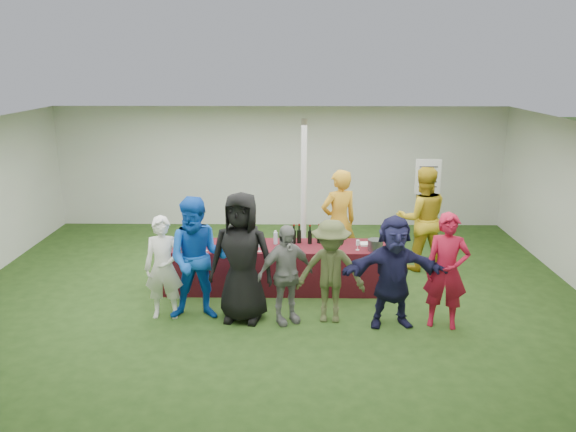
{
  "coord_description": "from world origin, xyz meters",
  "views": [
    {
      "loc": [
        0.36,
        -8.45,
        3.66
      ],
      "look_at": [
        0.24,
        0.22,
        1.25
      ],
      "focal_mm": 35.0,
      "sensor_mm": 36.0,
      "label": 1
    }
  ],
  "objects_px": {
    "customer_1": "(198,259)",
    "customer_4": "(331,272)",
    "staff_pourer": "(339,222)",
    "customer_2": "(242,257)",
    "wine_list_sign": "(428,183)",
    "customer_0": "(164,268)",
    "customer_3": "(285,274)",
    "customer_6": "(446,271)",
    "dump_bucket": "(375,245)",
    "serving_table": "(276,267)",
    "customer_5": "(393,272)",
    "staff_back": "(422,219)"
  },
  "relations": [
    {
      "from": "staff_back",
      "to": "customer_2",
      "type": "xyz_separation_m",
      "value": [
        -3.02,
        -2.12,
        0.01
      ]
    },
    {
      "from": "dump_bucket",
      "to": "customer_1",
      "type": "xyz_separation_m",
      "value": [
        -2.66,
        -0.89,
        0.07
      ]
    },
    {
      "from": "customer_6",
      "to": "customer_0",
      "type": "bearing_deg",
      "value": -169.13
    },
    {
      "from": "customer_3",
      "to": "customer_6",
      "type": "xyz_separation_m",
      "value": [
        2.25,
        -0.1,
        0.1
      ]
    },
    {
      "from": "wine_list_sign",
      "to": "customer_4",
      "type": "relative_size",
      "value": 1.19
    },
    {
      "from": "staff_back",
      "to": "customer_5",
      "type": "relative_size",
      "value": 1.16
    },
    {
      "from": "customer_3",
      "to": "customer_0",
      "type": "bearing_deg",
      "value": 148.11
    },
    {
      "from": "serving_table",
      "to": "customer_2",
      "type": "height_order",
      "value": "customer_2"
    },
    {
      "from": "customer_3",
      "to": "staff_pourer",
      "type": "bearing_deg",
      "value": 38.17
    },
    {
      "from": "customer_3",
      "to": "customer_6",
      "type": "relative_size",
      "value": 0.88
    },
    {
      "from": "serving_table",
      "to": "wine_list_sign",
      "type": "bearing_deg",
      "value": 37.08
    },
    {
      "from": "staff_back",
      "to": "customer_5",
      "type": "xyz_separation_m",
      "value": [
        -0.88,
        -2.28,
        -0.13
      ]
    },
    {
      "from": "wine_list_sign",
      "to": "customer_6",
      "type": "distance_m",
      "value": 3.61
    },
    {
      "from": "staff_pourer",
      "to": "customer_6",
      "type": "height_order",
      "value": "staff_pourer"
    },
    {
      "from": "customer_1",
      "to": "customer_4",
      "type": "bearing_deg",
      "value": -4.71
    },
    {
      "from": "dump_bucket",
      "to": "customer_3",
      "type": "bearing_deg",
      "value": -144.32
    },
    {
      "from": "customer_4",
      "to": "customer_6",
      "type": "distance_m",
      "value": 1.61
    },
    {
      "from": "staff_back",
      "to": "customer_3",
      "type": "distance_m",
      "value": 3.26
    },
    {
      "from": "serving_table",
      "to": "staff_back",
      "type": "xyz_separation_m",
      "value": [
        2.57,
        0.98,
        0.56
      ]
    },
    {
      "from": "customer_1",
      "to": "customer_5",
      "type": "distance_m",
      "value": 2.78
    },
    {
      "from": "customer_4",
      "to": "customer_2",
      "type": "bearing_deg",
      "value": -176.55
    },
    {
      "from": "dump_bucket",
      "to": "customer_6",
      "type": "height_order",
      "value": "customer_6"
    },
    {
      "from": "dump_bucket",
      "to": "customer_2",
      "type": "xyz_separation_m",
      "value": [
        -2.03,
        -0.92,
        0.11
      ]
    },
    {
      "from": "staff_back",
      "to": "customer_2",
      "type": "height_order",
      "value": "customer_2"
    },
    {
      "from": "dump_bucket",
      "to": "customer_6",
      "type": "bearing_deg",
      "value": -52.67
    },
    {
      "from": "serving_table",
      "to": "dump_bucket",
      "type": "relative_size",
      "value": 15.01
    },
    {
      "from": "dump_bucket",
      "to": "customer_2",
      "type": "bearing_deg",
      "value": -155.55
    },
    {
      "from": "customer_3",
      "to": "serving_table",
      "type": "bearing_deg",
      "value": 71.16
    },
    {
      "from": "wine_list_sign",
      "to": "customer_0",
      "type": "relative_size",
      "value": 1.17
    },
    {
      "from": "wine_list_sign",
      "to": "customer_6",
      "type": "height_order",
      "value": "wine_list_sign"
    },
    {
      "from": "dump_bucket",
      "to": "customer_6",
      "type": "xyz_separation_m",
      "value": [
        0.84,
        -1.1,
        -0.01
      ]
    },
    {
      "from": "customer_2",
      "to": "customer_4",
      "type": "height_order",
      "value": "customer_2"
    },
    {
      "from": "serving_table",
      "to": "customer_4",
      "type": "relative_size",
      "value": 2.37
    },
    {
      "from": "dump_bucket",
      "to": "staff_pourer",
      "type": "xyz_separation_m",
      "value": [
        -0.51,
        0.94,
        0.1
      ]
    },
    {
      "from": "staff_pourer",
      "to": "customer_5",
      "type": "height_order",
      "value": "staff_pourer"
    },
    {
      "from": "wine_list_sign",
      "to": "customer_5",
      "type": "height_order",
      "value": "wine_list_sign"
    },
    {
      "from": "staff_pourer",
      "to": "customer_0",
      "type": "height_order",
      "value": "staff_pourer"
    },
    {
      "from": "dump_bucket",
      "to": "customer_1",
      "type": "distance_m",
      "value": 2.81
    },
    {
      "from": "customer_3",
      "to": "customer_4",
      "type": "xyz_separation_m",
      "value": [
        0.64,
        0.05,
        0.03
      ]
    },
    {
      "from": "customer_0",
      "to": "customer_4",
      "type": "relative_size",
      "value": 1.01
    },
    {
      "from": "dump_bucket",
      "to": "customer_5",
      "type": "bearing_deg",
      "value": -84.39
    },
    {
      "from": "staff_pourer",
      "to": "customer_4",
      "type": "relative_size",
      "value": 1.23
    },
    {
      "from": "staff_pourer",
      "to": "customer_2",
      "type": "height_order",
      "value": "customer_2"
    },
    {
      "from": "staff_back",
      "to": "staff_pourer",
      "type": "bearing_deg",
      "value": 7.1
    },
    {
      "from": "serving_table",
      "to": "staff_pourer",
      "type": "relative_size",
      "value": 1.92
    },
    {
      "from": "customer_5",
      "to": "wine_list_sign",
      "type": "bearing_deg",
      "value": 66.25
    },
    {
      "from": "customer_4",
      "to": "customer_5",
      "type": "bearing_deg",
      "value": -2.5
    },
    {
      "from": "serving_table",
      "to": "staff_pourer",
      "type": "height_order",
      "value": "staff_pourer"
    },
    {
      "from": "dump_bucket",
      "to": "customer_0",
      "type": "height_order",
      "value": "customer_0"
    },
    {
      "from": "wine_list_sign",
      "to": "customer_0",
      "type": "bearing_deg",
      "value": -143.83
    }
  ]
}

